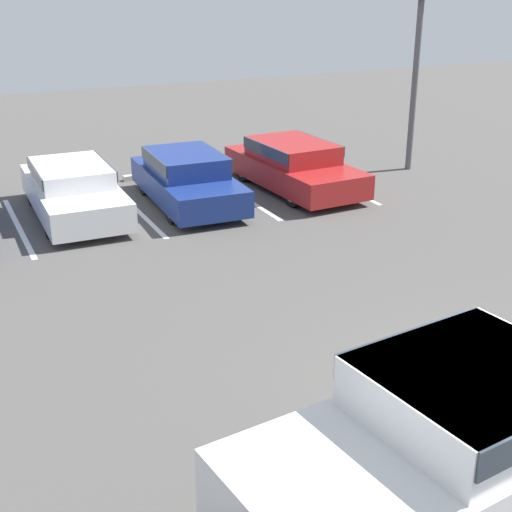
{
  "coord_description": "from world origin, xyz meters",
  "views": [
    {
      "loc": [
        -6.09,
        -5.34,
        5.35
      ],
      "look_at": [
        -1.41,
        4.44,
        1.0
      ],
      "focal_mm": 50.0,
      "sensor_mm": 36.0,
      "label": 1
    }
  ],
  "objects_px": {
    "light_post": "(417,54)",
    "parked_sedan_c": "(187,177)",
    "parked_sedan_b": "(73,189)",
    "pickup_truck": "(489,429)",
    "parked_sedan_d": "(294,164)",
    "wheel_stop_curb": "(154,175)"
  },
  "relations": [
    {
      "from": "parked_sedan_b",
      "to": "parked_sedan_c",
      "type": "distance_m",
      "value": 2.72
    },
    {
      "from": "wheel_stop_curb",
      "to": "parked_sedan_d",
      "type": "bearing_deg",
      "value": -41.71
    },
    {
      "from": "parked_sedan_c",
      "to": "parked_sedan_d",
      "type": "distance_m",
      "value": 2.97
    },
    {
      "from": "wheel_stop_curb",
      "to": "pickup_truck",
      "type": "bearing_deg",
      "value": -93.35
    },
    {
      "from": "parked_sedan_c",
      "to": "light_post",
      "type": "height_order",
      "value": "light_post"
    },
    {
      "from": "pickup_truck",
      "to": "parked_sedan_d",
      "type": "xyz_separation_m",
      "value": [
        3.78,
        11.33,
        -0.19
      ]
    },
    {
      "from": "parked_sedan_b",
      "to": "light_post",
      "type": "bearing_deg",
      "value": 91.58
    },
    {
      "from": "light_post",
      "to": "wheel_stop_curb",
      "type": "relative_size",
      "value": 2.82
    },
    {
      "from": "pickup_truck",
      "to": "wheel_stop_curb",
      "type": "distance_m",
      "value": 14.02
    },
    {
      "from": "pickup_truck",
      "to": "wheel_stop_curb",
      "type": "bearing_deg",
      "value": 79.96
    },
    {
      "from": "parked_sedan_c",
      "to": "wheel_stop_curb",
      "type": "relative_size",
      "value": 2.43
    },
    {
      "from": "pickup_truck",
      "to": "parked_sedan_b",
      "type": "distance_m",
      "value": 11.76
    },
    {
      "from": "light_post",
      "to": "parked_sedan_c",
      "type": "bearing_deg",
      "value": -176.84
    },
    {
      "from": "light_post",
      "to": "wheel_stop_curb",
      "type": "distance_m",
      "value": 7.96
    },
    {
      "from": "pickup_truck",
      "to": "parked_sedan_c",
      "type": "bearing_deg",
      "value": 79.2
    },
    {
      "from": "parked_sedan_b",
      "to": "wheel_stop_curb",
      "type": "relative_size",
      "value": 2.53
    },
    {
      "from": "parked_sedan_c",
      "to": "pickup_truck",
      "type": "bearing_deg",
      "value": -1.7
    },
    {
      "from": "parked_sedan_b",
      "to": "light_post",
      "type": "relative_size",
      "value": 0.9
    },
    {
      "from": "parked_sedan_b",
      "to": "parked_sedan_d",
      "type": "bearing_deg",
      "value": 88.38
    },
    {
      "from": "pickup_truck",
      "to": "parked_sedan_b",
      "type": "height_order",
      "value": "pickup_truck"
    },
    {
      "from": "parked_sedan_d",
      "to": "wheel_stop_curb",
      "type": "xyz_separation_m",
      "value": [
        -2.96,
        2.64,
        -0.6
      ]
    },
    {
      "from": "parked_sedan_c",
      "to": "light_post",
      "type": "relative_size",
      "value": 0.86
    }
  ]
}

